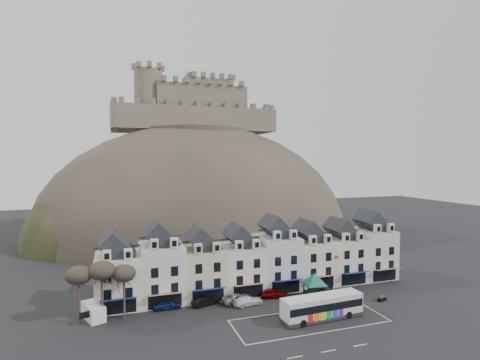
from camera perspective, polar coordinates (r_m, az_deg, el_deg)
name	(u,v)px	position (r m, az deg, el deg)	size (l,w,h in m)	color
ground	(301,326)	(55.88, 9.30, -21.17)	(300.00, 300.00, 0.00)	black
coach_bay_markings	(310,321)	(57.76, 10.55, -20.34)	(22.00, 7.50, 0.01)	silver
townhouse_terrace	(260,259)	(67.88, 3.02, -11.97)	(54.40, 9.35, 11.80)	white
castle_hill	(201,233)	(118.92, -5.97, -8.02)	(100.00, 76.00, 68.00)	#38342B
castle	(193,107)	(124.61, -7.13, 11.00)	(50.20, 22.20, 22.00)	#695C50
tree_left_far	(79,275)	(57.99, -23.39, -13.20)	(3.61, 3.61, 8.24)	#3A2C24
tree_left_mid	(102,271)	(57.71, -20.35, -12.87)	(3.78, 3.78, 8.64)	#3A2C24
tree_left_near	(124,274)	(57.87, -17.29, -13.48)	(3.43, 3.43, 7.84)	#3A2C24
bus	(322,306)	(57.96, 12.40, -18.23)	(12.42, 3.53, 3.47)	#262628
bus_shelter	(315,279)	(64.79, 11.33, -14.57)	(6.71, 6.71, 4.30)	black
red_buoy	(354,302)	(63.21, 16.94, -17.32)	(1.62, 1.62, 2.01)	black
flagpole	(334,273)	(66.24, 14.18, -13.54)	(1.00, 0.33, 7.16)	silver
white_van	(93,311)	(60.87, -21.44, -18.14)	(3.66, 5.22, 2.19)	white
planter_west	(381,298)	(67.53, 20.64, -16.52)	(1.09, 0.71, 1.01)	black
planter_east	(383,297)	(68.23, 20.98, -16.37)	(0.99, 0.70, 0.90)	black
car_navy	(167,304)	(61.58, -11.08, -18.07)	(1.78, 4.41, 1.50)	#0E1C48
car_black	(205,301)	(62.16, -5.32, -17.86)	(1.51, 4.34, 1.43)	black
car_silver	(238,299)	(62.81, -0.31, -17.61)	(2.40, 5.13, 1.45)	#96989D
car_white	(248,301)	(62.01, 1.20, -17.91)	(1.98, 4.88, 1.42)	white
car_maroon	(274,293)	(65.21, 5.20, -16.80)	(1.79, 4.45, 1.52)	#5B0505
car_charcoal	(327,291)	(67.95, 13.19, -16.14)	(1.37, 3.92, 1.29)	black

